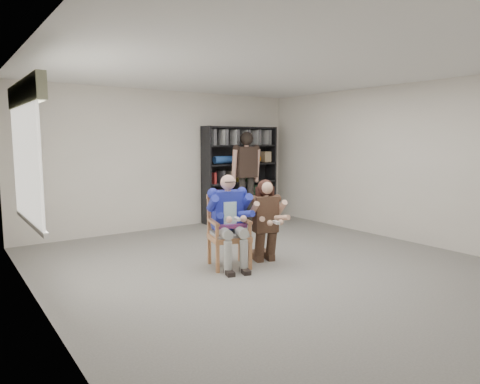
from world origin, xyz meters
TOP-DOWN VIEW (x-y plane):
  - room_shell at (0.00, 0.00)m, footprint 6.00×7.00m
  - floor at (0.00, 0.00)m, footprint 6.00×7.00m
  - window_left at (-2.95, 1.00)m, footprint 0.16×2.00m
  - armchair at (-0.48, 0.47)m, footprint 0.74×0.72m
  - seated_man at (-0.48, 0.47)m, footprint 0.78×0.94m
  - kneeling_woman at (0.10, 0.35)m, footprint 0.73×0.94m
  - bookshelf at (1.70, 3.28)m, footprint 1.80×0.38m
  - standing_man at (1.53, 2.82)m, footprint 0.65×0.44m

SIDE VIEW (x-z plane):
  - floor at x=0.00m, z-range -0.01..0.01m
  - armchair at x=-0.48m, z-range 0.00..1.03m
  - kneeling_woman at x=0.10m, z-range 0.00..1.23m
  - seated_man at x=-0.48m, z-range 0.00..1.34m
  - standing_man at x=1.53m, z-range 0.00..1.96m
  - bookshelf at x=1.70m, z-range 0.00..2.10m
  - room_shell at x=0.00m, z-range 0.00..2.80m
  - window_left at x=-2.95m, z-range 0.76..2.50m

